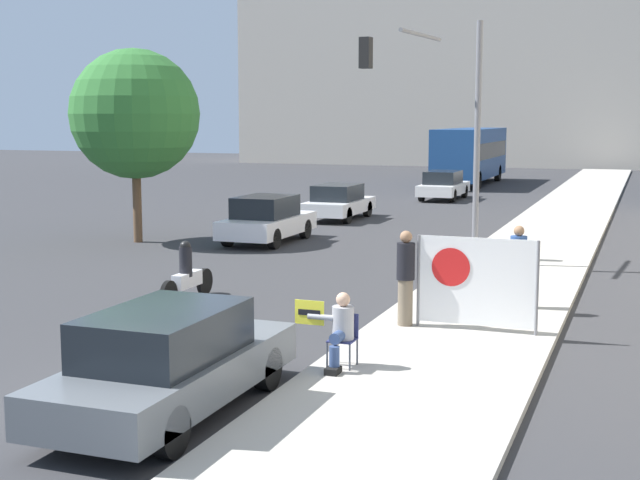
{
  "coord_description": "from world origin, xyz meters",
  "views": [
    {
      "loc": [
        6.45,
        -10.36,
        3.98
      ],
      "look_at": [
        0.32,
        6.06,
        1.57
      ],
      "focal_mm": 50.0,
      "sensor_mm": 36.0,
      "label": 1
    }
  ],
  "objects_px": {
    "jogger_on_sidewalk": "(406,277)",
    "car_on_road_midblock": "(339,202)",
    "city_bus_on_road": "(471,153)",
    "motorcycle_on_road": "(187,276)",
    "protest_banner": "(476,281)",
    "parked_car_curbside": "(170,362)",
    "seated_protester": "(340,328)",
    "car_on_road_distant": "(443,185)",
    "street_tree_near_curb": "(135,114)",
    "pedestrian_behind": "(518,266)",
    "traffic_light_pole": "(436,102)",
    "car_on_road_nearest": "(267,220)"
  },
  "relations": [
    {
      "from": "jogger_on_sidewalk",
      "to": "car_on_road_midblock",
      "type": "height_order",
      "value": "jogger_on_sidewalk"
    },
    {
      "from": "city_bus_on_road",
      "to": "motorcycle_on_road",
      "type": "relative_size",
      "value": 5.05
    },
    {
      "from": "protest_banner",
      "to": "car_on_road_midblock",
      "type": "height_order",
      "value": "protest_banner"
    },
    {
      "from": "parked_car_curbside",
      "to": "car_on_road_midblock",
      "type": "xyz_separation_m",
      "value": [
        -5.55,
        22.72,
        -0.04
      ]
    },
    {
      "from": "seated_protester",
      "to": "jogger_on_sidewalk",
      "type": "xyz_separation_m",
      "value": [
        0.21,
        3.12,
        0.29
      ]
    },
    {
      "from": "car_on_road_distant",
      "to": "street_tree_near_curb",
      "type": "xyz_separation_m",
      "value": [
        -5.91,
        -18.23,
        3.38
      ]
    },
    {
      "from": "protest_banner",
      "to": "car_on_road_midblock",
      "type": "relative_size",
      "value": 0.53
    },
    {
      "from": "pedestrian_behind",
      "to": "traffic_light_pole",
      "type": "xyz_separation_m",
      "value": [
        -2.98,
        5.26,
        3.4
      ]
    },
    {
      "from": "parked_car_curbside",
      "to": "city_bus_on_road",
      "type": "distance_m",
      "value": 43.08
    },
    {
      "from": "seated_protester",
      "to": "car_on_road_distant",
      "type": "bearing_deg",
      "value": 91.22
    },
    {
      "from": "parked_car_curbside",
      "to": "car_on_road_distant",
      "type": "xyz_separation_m",
      "value": [
        -3.58,
        32.64,
        -0.03
      ]
    },
    {
      "from": "jogger_on_sidewalk",
      "to": "protest_banner",
      "type": "xyz_separation_m",
      "value": [
        1.3,
        0.04,
        -0.01
      ]
    },
    {
      "from": "street_tree_near_curb",
      "to": "motorcycle_on_road",
      "type": "bearing_deg",
      "value": -51.96
    },
    {
      "from": "street_tree_near_curb",
      "to": "parked_car_curbside",
      "type": "bearing_deg",
      "value": -56.64
    },
    {
      "from": "city_bus_on_road",
      "to": "motorcycle_on_road",
      "type": "xyz_separation_m",
      "value": [
        0.81,
        -36.18,
        -1.35
      ]
    },
    {
      "from": "jogger_on_sidewalk",
      "to": "city_bus_on_road",
      "type": "height_order",
      "value": "city_bus_on_road"
    },
    {
      "from": "car_on_road_distant",
      "to": "pedestrian_behind",
      "type": "bearing_deg",
      "value": -74.01
    },
    {
      "from": "traffic_light_pole",
      "to": "pedestrian_behind",
      "type": "bearing_deg",
      "value": -60.47
    },
    {
      "from": "pedestrian_behind",
      "to": "city_bus_on_road",
      "type": "relative_size",
      "value": 0.15
    },
    {
      "from": "jogger_on_sidewalk",
      "to": "car_on_road_distant",
      "type": "height_order",
      "value": "jogger_on_sidewalk"
    },
    {
      "from": "motorcycle_on_road",
      "to": "street_tree_near_curb",
      "type": "distance_m",
      "value": 10.44
    },
    {
      "from": "city_bus_on_road",
      "to": "street_tree_near_curb",
      "type": "height_order",
      "value": "street_tree_near_curb"
    },
    {
      "from": "city_bus_on_road",
      "to": "street_tree_near_curb",
      "type": "bearing_deg",
      "value": -100.46
    },
    {
      "from": "parked_car_curbside",
      "to": "city_bus_on_road",
      "type": "bearing_deg",
      "value": 95.65
    },
    {
      "from": "protest_banner",
      "to": "street_tree_near_curb",
      "type": "relative_size",
      "value": 0.36
    },
    {
      "from": "parked_car_curbside",
      "to": "car_on_road_midblock",
      "type": "height_order",
      "value": "parked_car_curbside"
    },
    {
      "from": "traffic_light_pole",
      "to": "jogger_on_sidewalk",
      "type": "bearing_deg",
      "value": -80.73
    },
    {
      "from": "car_on_road_nearest",
      "to": "city_bus_on_road",
      "type": "xyz_separation_m",
      "value": [
        1.3,
        27.09,
        1.17
      ]
    },
    {
      "from": "traffic_light_pole",
      "to": "car_on_road_nearest",
      "type": "distance_m",
      "value": 7.48
    },
    {
      "from": "pedestrian_behind",
      "to": "motorcycle_on_road",
      "type": "relative_size",
      "value": 0.77
    },
    {
      "from": "car_on_road_nearest",
      "to": "car_on_road_midblock",
      "type": "bearing_deg",
      "value": 90.02
    },
    {
      "from": "seated_protester",
      "to": "traffic_light_pole",
      "type": "distance_m",
      "value": 11.34
    },
    {
      "from": "car_on_road_midblock",
      "to": "city_bus_on_road",
      "type": "xyz_separation_m",
      "value": [
        1.31,
        20.13,
        1.22
      ]
    },
    {
      "from": "traffic_light_pole",
      "to": "motorcycle_on_road",
      "type": "bearing_deg",
      "value": -120.86
    },
    {
      "from": "pedestrian_behind",
      "to": "car_on_road_midblock",
      "type": "relative_size",
      "value": 0.4
    },
    {
      "from": "pedestrian_behind",
      "to": "car_on_road_midblock",
      "type": "bearing_deg",
      "value": -17.81
    },
    {
      "from": "pedestrian_behind",
      "to": "traffic_light_pole",
      "type": "distance_m",
      "value": 6.94
    },
    {
      "from": "city_bus_on_road",
      "to": "street_tree_near_curb",
      "type": "distance_m",
      "value": 29.0
    },
    {
      "from": "pedestrian_behind",
      "to": "city_bus_on_road",
      "type": "distance_m",
      "value": 35.71
    },
    {
      "from": "jogger_on_sidewalk",
      "to": "parked_car_curbside",
      "type": "xyz_separation_m",
      "value": [
        -1.73,
        -5.68,
        -0.3
      ]
    },
    {
      "from": "seated_protester",
      "to": "street_tree_near_curb",
      "type": "height_order",
      "value": "street_tree_near_curb"
    },
    {
      "from": "car_on_road_nearest",
      "to": "seated_protester",
      "type": "bearing_deg",
      "value": -61.83
    },
    {
      "from": "pedestrian_behind",
      "to": "car_on_road_distant",
      "type": "height_order",
      "value": "pedestrian_behind"
    },
    {
      "from": "seated_protester",
      "to": "traffic_light_pole",
      "type": "height_order",
      "value": "traffic_light_pole"
    },
    {
      "from": "motorcycle_on_road",
      "to": "parked_car_curbside",
      "type": "bearing_deg",
      "value": -62.77
    },
    {
      "from": "car_on_road_midblock",
      "to": "car_on_road_distant",
      "type": "relative_size",
      "value": 0.95
    },
    {
      "from": "pedestrian_behind",
      "to": "protest_banner",
      "type": "height_order",
      "value": "protest_banner"
    },
    {
      "from": "jogger_on_sidewalk",
      "to": "protest_banner",
      "type": "bearing_deg",
      "value": 160.78
    },
    {
      "from": "car_on_road_midblock",
      "to": "motorcycle_on_road",
      "type": "distance_m",
      "value": 16.18
    },
    {
      "from": "jogger_on_sidewalk",
      "to": "traffic_light_pole",
      "type": "xyz_separation_m",
      "value": [
        -1.24,
        7.58,
        3.35
      ]
    }
  ]
}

